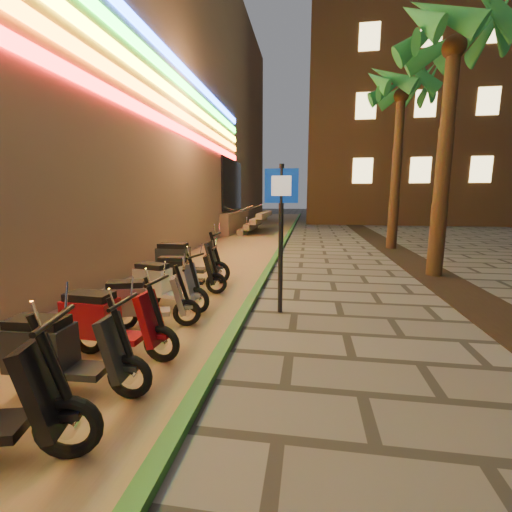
% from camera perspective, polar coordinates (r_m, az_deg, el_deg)
% --- Properties ---
extents(ground, '(120.00, 120.00, 0.00)m').
position_cam_1_polar(ground, '(3.42, 3.69, -28.16)').
color(ground, '#474442').
rests_on(ground, ground).
extents(parking_strip, '(3.40, 60.00, 0.01)m').
position_cam_1_polar(parking_strip, '(13.16, -3.66, 0.63)').
color(parking_strip, '#8C7251').
rests_on(parking_strip, ground).
extents(green_curb, '(0.18, 60.00, 0.10)m').
position_cam_1_polar(green_curb, '(12.90, 3.73, 0.64)').
color(green_curb, '#296A27').
rests_on(green_curb, ground).
extents(planting_strip, '(1.20, 40.00, 0.02)m').
position_cam_1_polar(planting_strip, '(8.65, 31.65, -5.67)').
color(planting_strip, black).
rests_on(planting_strip, ground).
extents(apartment_block, '(18.00, 16.06, 25.00)m').
position_cam_1_polar(apartment_block, '(37.26, 24.53, 25.19)').
color(apartment_block, brown).
rests_on(apartment_block, ground).
extents(palm_c, '(2.97, 3.02, 6.91)m').
position_cam_1_polar(palm_c, '(10.88, 30.17, 28.04)').
color(palm_c, '#472D19').
rests_on(palm_c, ground).
extents(palm_d, '(2.97, 3.02, 7.16)m').
position_cam_1_polar(palm_d, '(15.55, 23.07, 23.38)').
color(palm_d, '#472D19').
rests_on(palm_d, ground).
extents(pedestrian_sign, '(0.59, 0.10, 2.67)m').
position_cam_1_polar(pedestrian_sign, '(6.09, 4.20, 6.25)').
color(pedestrian_sign, black).
rests_on(pedestrian_sign, ground).
extents(scooter_5, '(1.57, 0.55, 1.11)m').
position_cam_1_polar(scooter_5, '(4.29, -29.65, -13.73)').
color(scooter_5, black).
rests_on(scooter_5, ground).
extents(scooter_6, '(1.60, 0.56, 1.13)m').
position_cam_1_polar(scooter_6, '(4.97, -23.48, -9.97)').
color(scooter_6, black).
rests_on(scooter_6, ground).
extents(scooter_7, '(1.46, 0.78, 1.04)m').
position_cam_1_polar(scooter_7, '(5.80, -18.47, -7.24)').
color(scooter_7, black).
rests_on(scooter_7, ground).
extents(scooter_8, '(1.58, 0.75, 1.11)m').
position_cam_1_polar(scooter_8, '(6.73, -15.21, -4.46)').
color(scooter_8, black).
rests_on(scooter_8, ground).
extents(scooter_9, '(1.52, 0.58, 1.07)m').
position_cam_1_polar(scooter_9, '(7.64, -12.02, -2.79)').
color(scooter_9, black).
rests_on(scooter_9, ground).
extents(scooter_10, '(1.81, 0.64, 1.28)m').
position_cam_1_polar(scooter_10, '(8.60, -11.86, -0.76)').
color(scooter_10, black).
rests_on(scooter_10, ground).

